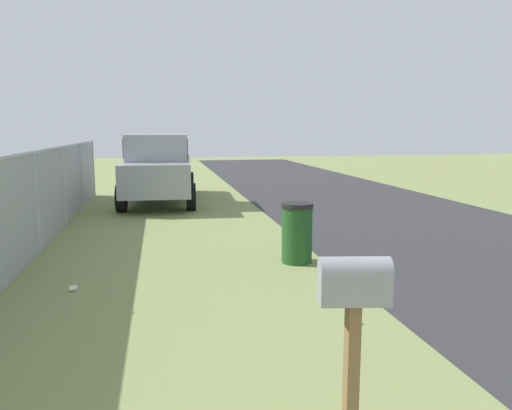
# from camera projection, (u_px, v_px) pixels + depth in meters

# --- Properties ---
(mailbox) EXTENTS (0.28, 0.50, 1.41)m
(mailbox) POSITION_uv_depth(u_px,v_px,m) (354.00, 298.00, 3.30)
(mailbox) COLOR brown
(mailbox) RESTS_ON ground
(pickup_truck) EXTENTS (5.48, 2.37, 2.09)m
(pickup_truck) POSITION_uv_depth(u_px,v_px,m) (159.00, 167.00, 14.94)
(pickup_truck) COLOR #93999E
(pickup_truck) RESTS_ON ground
(trash_bin) EXTENTS (0.54, 0.54, 1.02)m
(trash_bin) POSITION_uv_depth(u_px,v_px,m) (297.00, 233.00, 8.26)
(trash_bin) COLOR #1E4C1E
(trash_bin) RESTS_ON ground
(fence_section) EXTENTS (18.59, 0.07, 1.86)m
(fence_section) POSITION_uv_depth(u_px,v_px,m) (15.00, 210.00, 7.55)
(fence_section) COLOR #9EA3A8
(fence_section) RESTS_ON ground
(litter_cup_midfield_b) EXTENTS (0.10, 0.11, 0.08)m
(litter_cup_midfield_b) POSITION_uv_depth(u_px,v_px,m) (73.00, 288.00, 6.84)
(litter_cup_midfield_b) COLOR white
(litter_cup_midfield_b) RESTS_ON ground
(litter_can_midfield_a) EXTENTS (0.13, 0.13, 0.07)m
(litter_can_midfield_a) POSITION_uv_depth(u_px,v_px,m) (353.00, 320.00, 5.71)
(litter_can_midfield_a) COLOR blue
(litter_can_midfield_a) RESTS_ON ground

